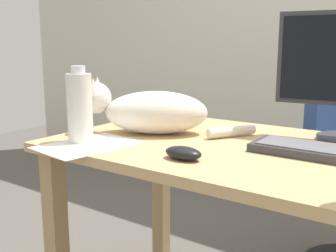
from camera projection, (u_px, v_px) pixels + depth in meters
desk at (261, 185)px, 1.24m from camera, size 1.32×0.73×0.76m
keyboard at (332, 153)px, 1.12m from camera, size 0.44×0.15×0.03m
cat at (150, 111)px, 1.42m from camera, size 0.54×0.36×0.20m
computer_mouse at (183, 153)px, 1.10m from camera, size 0.11×0.06×0.04m
paper_sheet at (88, 145)px, 1.26m from camera, size 0.25×0.32×0.00m
spray_bottle at (80, 107)px, 1.28m from camera, size 0.08×0.08×0.24m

